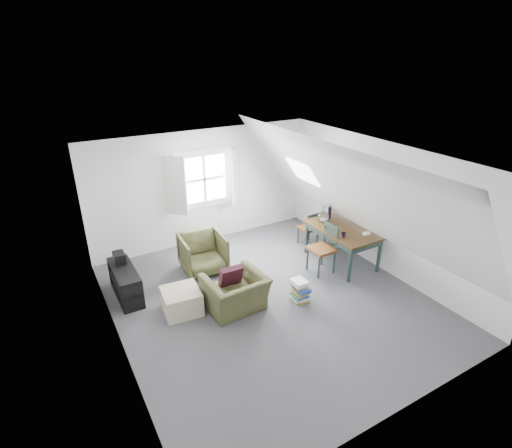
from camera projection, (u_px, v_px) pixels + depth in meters
floor at (270, 300)px, 6.98m from camera, size 5.50×5.50×0.00m
ceiling at (272, 161)px, 5.94m from camera, size 5.50×5.50×0.00m
wall_back at (204, 188)px, 8.63m from camera, size 5.00×0.00×5.00m
wall_front at (406, 334)px, 4.29m from camera, size 5.00×0.00×5.00m
wall_left at (112, 277)px, 5.32m from camera, size 0.00×5.50×5.50m
wall_right at (382, 207)px, 7.59m from camera, size 0.00×5.50×5.50m
slope_left at (177, 227)px, 5.54m from camera, size 3.19×5.50×4.48m
slope_right at (347, 189)px, 6.94m from camera, size 3.19×5.50×4.48m
dormer_window at (205, 180)px, 8.49m from camera, size 1.71×0.35×1.30m
skylight at (303, 172)px, 7.98m from camera, size 0.35×0.75×0.47m
armchair_near at (236, 308)px, 6.76m from camera, size 1.00×0.89×0.62m
armchair_far at (204, 270)px, 7.90m from camera, size 0.86×0.88×0.76m
throw_pillow at (231, 276)px, 6.65m from camera, size 0.39×0.23×0.40m
ottoman at (182, 301)px, 6.61m from camera, size 0.66×0.66×0.40m
dining_table at (343, 233)px, 7.95m from camera, size 0.90×1.50×0.75m
demijohn at (323, 216)px, 8.14m from camera, size 0.23×0.23×0.32m
vase_twigs at (330, 212)px, 8.34m from camera, size 0.08×0.08×0.59m
cup at (343, 237)px, 7.56m from camera, size 0.12×0.12×0.09m
paper_box at (367, 234)px, 7.64m from camera, size 0.14×0.11×0.04m
dining_chair_far at (309, 228)px, 8.73m from camera, size 0.37×0.37×0.79m
dining_chair_near at (323, 248)px, 7.67m from camera, size 0.46×0.46×0.97m
media_shelf at (126, 285)px, 6.97m from camera, size 0.36×1.08×0.55m
electronics_box at (119, 258)px, 7.03m from camera, size 0.19×0.26×0.21m
magazine_stack at (300, 291)px, 6.89m from camera, size 0.30×0.35×0.40m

